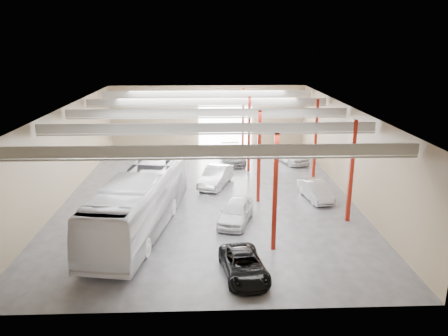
{
  "coord_description": "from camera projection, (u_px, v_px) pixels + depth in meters",
  "views": [
    {
      "loc": [
        -0.01,
        -33.35,
        11.95
      ],
      "look_at": [
        1.25,
        -0.37,
        2.2
      ],
      "focal_mm": 35.0,
      "sensor_mm": 36.0,
      "label": 1
    }
  ],
  "objects": [
    {
      "name": "car_row_c",
      "position": [
        233.0,
        155.0,
        43.83
      ],
      "size": [
        2.54,
        5.55,
        1.57
      ],
      "primitive_type": "imported",
      "rotation": [
        0.0,
        0.0,
        0.06
      ],
      "color": "slate",
      "rests_on": "ground"
    },
    {
      "name": "car_right_near",
      "position": [
        316.0,
        191.0,
        33.76
      ],
      "size": [
        2.17,
        4.49,
        1.42
      ],
      "primitive_type": "imported",
      "rotation": [
        0.0,
        0.0,
        0.16
      ],
      "color": "#BBBBC0",
      "rests_on": "ground"
    },
    {
      "name": "car_right_far",
      "position": [
        290.0,
        154.0,
        43.93
      ],
      "size": [
        3.51,
        5.36,
        1.7
      ],
      "primitive_type": "imported",
      "rotation": [
        0.0,
        0.0,
        0.33
      ],
      "color": "silver",
      "rests_on": "ground"
    },
    {
      "name": "black_sedan",
      "position": [
        244.0,
        265.0,
        22.77
      ],
      "size": [
        2.71,
        4.77,
        1.25
      ],
      "primitive_type": "imported",
      "rotation": [
        0.0,
        0.0,
        0.14
      ],
      "color": "black",
      "rests_on": "ground"
    },
    {
      "name": "car_row_b",
      "position": [
        216.0,
        176.0,
        36.84
      ],
      "size": [
        3.32,
        5.32,
        1.66
      ],
      "primitive_type": "imported",
      "rotation": [
        0.0,
        0.0,
        -0.34
      ],
      "color": "silver",
      "rests_on": "ground"
    },
    {
      "name": "coach_bus",
      "position": [
        140.0,
        202.0,
        28.0
      ],
      "size": [
        5.42,
        14.06,
        3.82
      ],
      "primitive_type": "imported",
      "rotation": [
        0.0,
        0.0,
        -0.16
      ],
      "color": "white",
      "rests_on": "ground"
    },
    {
      "name": "depot_shell",
      "position": [
        209.0,
        131.0,
        34.4
      ],
      "size": [
        22.12,
        32.12,
        7.06
      ],
      "color": "#46464B",
      "rests_on": "ground"
    },
    {
      "name": "car_row_a",
      "position": [
        236.0,
        212.0,
        29.44
      ],
      "size": [
        3.09,
        4.94,
        1.57
      ],
      "primitive_type": "imported",
      "rotation": [
        0.0,
        0.0,
        -0.29
      ],
      "color": "white",
      "rests_on": "ground"
    }
  ]
}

